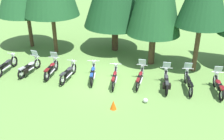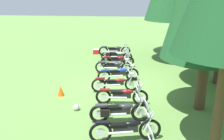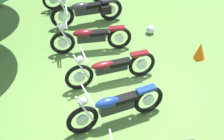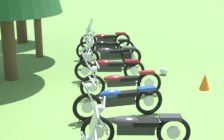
% 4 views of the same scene
% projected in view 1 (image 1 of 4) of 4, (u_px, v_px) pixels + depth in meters
% --- Properties ---
extents(ground_plane, '(80.00, 80.00, 0.00)m').
position_uv_depth(ground_plane, '(104.00, 81.00, 15.33)').
color(ground_plane, '#608C42').
extents(motorcycle_0, '(0.60, 2.41, 1.02)m').
position_uv_depth(motorcycle_0, '(7.00, 65.00, 16.32)').
color(motorcycle_0, black).
rests_on(motorcycle_0, ground_plane).
extents(motorcycle_1, '(0.74, 2.21, 1.34)m').
position_uv_depth(motorcycle_1, '(29.00, 67.00, 16.07)').
color(motorcycle_1, black).
rests_on(motorcycle_1, ground_plane).
extents(motorcycle_2, '(0.72, 2.16, 1.37)m').
position_uv_depth(motorcycle_2, '(51.00, 68.00, 15.84)').
color(motorcycle_2, black).
rests_on(motorcycle_2, ground_plane).
extents(motorcycle_3, '(0.64, 2.24, 1.00)m').
position_uv_depth(motorcycle_3, '(68.00, 72.00, 15.39)').
color(motorcycle_3, black).
rests_on(motorcycle_3, ground_plane).
extents(motorcycle_4, '(0.96, 2.19, 1.01)m').
position_uv_depth(motorcycle_4, '(93.00, 73.00, 15.30)').
color(motorcycle_4, black).
rests_on(motorcycle_4, ground_plane).
extents(motorcycle_5, '(0.80, 2.28, 1.01)m').
position_uv_depth(motorcycle_5, '(115.00, 77.00, 14.88)').
color(motorcycle_5, black).
rests_on(motorcycle_5, ground_plane).
extents(motorcycle_6, '(0.67, 2.25, 1.35)m').
position_uv_depth(motorcycle_6, '(140.00, 77.00, 14.82)').
color(motorcycle_6, black).
rests_on(motorcycle_6, ground_plane).
extents(motorcycle_7, '(0.83, 2.23, 1.37)m').
position_uv_depth(motorcycle_7, '(166.00, 81.00, 14.35)').
color(motorcycle_7, black).
rests_on(motorcycle_7, ground_plane).
extents(motorcycle_8, '(0.80, 2.28, 1.38)m').
position_uv_depth(motorcycle_8, '(188.00, 82.00, 14.28)').
color(motorcycle_8, black).
rests_on(motorcycle_8, ground_plane).
extents(motorcycle_9, '(0.74, 2.18, 1.37)m').
position_uv_depth(motorcycle_9, '(218.00, 86.00, 13.91)').
color(motorcycle_9, black).
rests_on(motorcycle_9, ground_plane).
extents(traffic_cone, '(0.32, 0.32, 0.48)m').
position_uv_depth(traffic_cone, '(113.00, 105.00, 12.61)').
color(traffic_cone, '#EA590F').
rests_on(traffic_cone, ground_plane).
extents(dropped_helmet, '(0.26, 0.26, 0.26)m').
position_uv_depth(dropped_helmet, '(145.00, 100.00, 13.18)').
color(dropped_helmet, silver).
rests_on(dropped_helmet, ground_plane).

